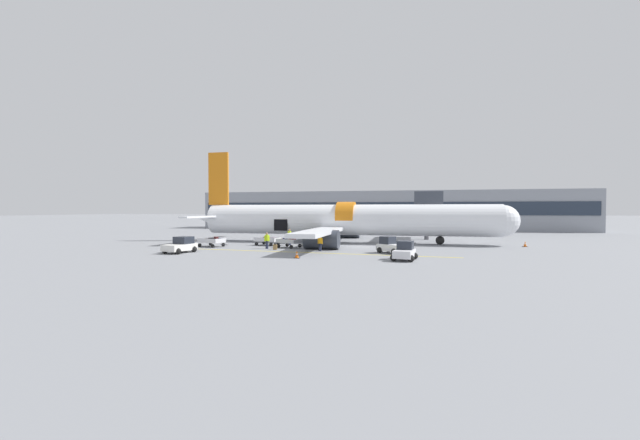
# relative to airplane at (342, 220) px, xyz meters

# --- Properties ---
(ground_plane) EXTENTS (500.00, 500.00, 0.00)m
(ground_plane) POSITION_rel_airplane_xyz_m (2.72, -4.11, -2.75)
(ground_plane) COLOR gray
(apron_marking_line) EXTENTS (25.83, 1.80, 0.01)m
(apron_marking_line) POSITION_rel_airplane_xyz_m (-0.36, -11.53, -2.74)
(apron_marking_line) COLOR yellow
(apron_marking_line) RESTS_ON ground_plane
(terminal_strip) EXTENTS (76.34, 8.60, 7.73)m
(terminal_strip) POSITION_rel_airplane_xyz_m (2.72, 34.12, 1.12)
(terminal_strip) COLOR gray
(terminal_strip) RESTS_ON ground_plane
(jet_bridge_stub) EXTENTS (3.37, 11.48, 6.28)m
(jet_bridge_stub) POSITION_rel_airplane_xyz_m (10.22, 6.59, 1.94)
(jet_bridge_stub) COLOR #4C4C51
(jet_bridge_stub) RESTS_ON ground_plane
(airplane) EXTENTS (39.26, 30.92, 11.55)m
(airplane) POSITION_rel_airplane_xyz_m (0.00, 0.00, 0.00)
(airplane) COLOR white
(airplane) RESTS_ON ground_plane
(baggage_tug_lead) EXTENTS (2.85, 2.59, 1.56)m
(baggage_tug_lead) POSITION_rel_airplane_xyz_m (6.33, -10.20, -2.09)
(baggage_tug_lead) COLOR white
(baggage_tug_lead) RESTS_ON ground_plane
(baggage_tug_mid) EXTENTS (2.18, 2.96, 1.53)m
(baggage_tug_mid) POSITION_rel_airplane_xyz_m (7.72, -14.93, -2.09)
(baggage_tug_mid) COLOR silver
(baggage_tug_mid) RESTS_ON ground_plane
(baggage_tug_rear) EXTENTS (2.52, 3.39, 1.50)m
(baggage_tug_rear) POSITION_rel_airplane_xyz_m (-12.94, -14.27, -2.09)
(baggage_tug_rear) COLOR silver
(baggage_tug_rear) RESTS_ON ground_plane
(baggage_cart_loading) EXTENTS (3.40, 2.39, 1.17)m
(baggage_cart_loading) POSITION_rel_airplane_xyz_m (-4.37, -7.49, -2.19)
(baggage_cart_loading) COLOR #B7BABF
(baggage_cart_loading) RESTS_ON ground_plane
(baggage_cart_queued) EXTENTS (3.75, 2.30, 0.93)m
(baggage_cart_queued) POSITION_rel_airplane_xyz_m (-7.59, -5.37, -2.28)
(baggage_cart_queued) COLOR silver
(baggage_cart_queued) RESTS_ON ground_plane
(baggage_cart_empty) EXTENTS (3.67, 2.47, 1.12)m
(baggage_cart_empty) POSITION_rel_airplane_xyz_m (-12.88, -8.30, -2.22)
(baggage_cart_empty) COLOR silver
(baggage_cart_empty) RESTS_ON ground_plane
(ground_crew_loader_a) EXTENTS (0.54, 0.54, 1.68)m
(ground_crew_loader_a) POSITION_rel_airplane_xyz_m (-6.37, -8.88, -1.86)
(ground_crew_loader_a) COLOR #1E2338
(ground_crew_loader_a) RESTS_ON ground_plane
(ground_crew_loader_b) EXTENTS (0.54, 0.40, 1.56)m
(ground_crew_loader_b) POSITION_rel_airplane_xyz_m (-0.46, -9.89, -1.93)
(ground_crew_loader_b) COLOR #1E2338
(ground_crew_loader_b) RESTS_ON ground_plane
(ground_crew_driver) EXTENTS (0.59, 0.59, 1.85)m
(ground_crew_driver) POSITION_rel_airplane_xyz_m (-5.34, -4.46, -1.77)
(ground_crew_driver) COLOR #1E2338
(ground_crew_driver) RESTS_ON ground_plane
(ground_crew_supervisor) EXTENTS (0.57, 0.57, 1.81)m
(ground_crew_supervisor) POSITION_rel_airplane_xyz_m (-1.68, -4.54, -1.80)
(ground_crew_supervisor) COLOR #2D2D33
(ground_crew_supervisor) RESTS_ON ground_plane
(suitcase_on_tarmac_upright) EXTENTS (0.41, 0.32, 0.65)m
(suitcase_on_tarmac_upright) POSITION_rel_airplane_xyz_m (-5.18, -9.70, -2.48)
(suitcase_on_tarmac_upright) COLOR olive
(suitcase_on_tarmac_upright) RESTS_ON ground_plane
(safety_cone_nose) EXTENTS (0.47, 0.47, 0.60)m
(safety_cone_nose) POSITION_rel_airplane_xyz_m (20.36, -0.42, -2.47)
(safety_cone_nose) COLOR black
(safety_cone_nose) RESTS_ON ground_plane
(safety_cone_engine_left) EXTENTS (0.48, 0.48, 0.64)m
(safety_cone_engine_left) POSITION_rel_airplane_xyz_m (-1.08, -15.75, -2.45)
(safety_cone_engine_left) COLOR black
(safety_cone_engine_left) RESTS_ON ground_plane
(safety_cone_wingtip) EXTENTS (0.53, 0.53, 0.69)m
(safety_cone_wingtip) POSITION_rel_airplane_xyz_m (0.57, -7.94, -2.43)
(safety_cone_wingtip) COLOR black
(safety_cone_wingtip) RESTS_ON ground_plane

